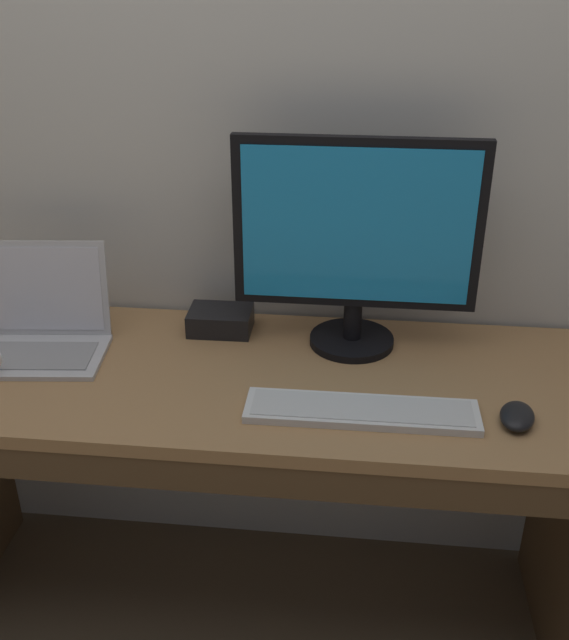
{
  "coord_description": "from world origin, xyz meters",
  "views": [
    {
      "loc": [
        0.26,
        -1.43,
        1.65
      ],
      "look_at": [
        0.1,
        0.0,
        0.92
      ],
      "focal_mm": 41.1,
      "sensor_mm": 36.0,
      "label": 1
    }
  ],
  "objects_px": {
    "external_monitor": "(356,241)",
    "external_drive_box": "(221,320)",
    "laptop_silver": "(43,328)",
    "computer_mouse": "(517,416)",
    "wired_keyboard": "(361,411)"
  },
  "relations": [
    {
      "from": "wired_keyboard",
      "to": "laptop_silver",
      "type": "bearing_deg",
      "value": 165.36
    },
    {
      "from": "laptop_silver",
      "to": "wired_keyboard",
      "type": "bearing_deg",
      "value": -14.64
    },
    {
      "from": "laptop_silver",
      "to": "computer_mouse",
      "type": "bearing_deg",
      "value": -10.18
    },
    {
      "from": "computer_mouse",
      "to": "external_drive_box",
      "type": "height_order",
      "value": "external_drive_box"
    },
    {
      "from": "external_monitor",
      "to": "external_drive_box",
      "type": "bearing_deg",
      "value": 172.11
    },
    {
      "from": "laptop_silver",
      "to": "wired_keyboard",
      "type": "distance_m",
      "value": 0.8
    },
    {
      "from": "external_monitor",
      "to": "external_drive_box",
      "type": "distance_m",
      "value": 0.42
    },
    {
      "from": "wired_keyboard",
      "to": "external_drive_box",
      "type": "bearing_deg",
      "value": 136.59
    },
    {
      "from": "wired_keyboard",
      "to": "computer_mouse",
      "type": "bearing_deg",
      "value": 1.01
    },
    {
      "from": "laptop_silver",
      "to": "external_drive_box",
      "type": "bearing_deg",
      "value": 19.41
    },
    {
      "from": "external_monitor",
      "to": "computer_mouse",
      "type": "bearing_deg",
      "value": -40.04
    },
    {
      "from": "wired_keyboard",
      "to": "computer_mouse",
      "type": "height_order",
      "value": "computer_mouse"
    },
    {
      "from": "laptop_silver",
      "to": "external_drive_box",
      "type": "xyz_separation_m",
      "value": [
        0.41,
        0.14,
        -0.03
      ]
    },
    {
      "from": "external_monitor",
      "to": "external_drive_box",
      "type": "relative_size",
      "value": 3.58
    },
    {
      "from": "wired_keyboard",
      "to": "external_drive_box",
      "type": "xyz_separation_m",
      "value": [
        -0.36,
        0.34,
        0.02
      ]
    }
  ]
}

